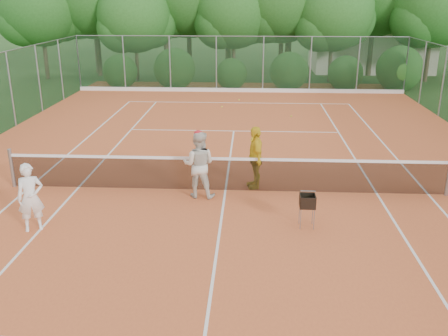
# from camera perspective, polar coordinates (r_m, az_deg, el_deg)

# --- Properties ---
(ground) EXTENTS (120.00, 120.00, 0.00)m
(ground) POSITION_cam_1_polar(r_m,az_deg,el_deg) (13.71, 0.15, -2.70)
(ground) COLOR #214619
(ground) RESTS_ON ground
(clay_court) EXTENTS (18.00, 36.00, 0.02)m
(clay_court) POSITION_cam_1_polar(r_m,az_deg,el_deg) (13.71, 0.15, -2.66)
(clay_court) COLOR #D06130
(clay_court) RESTS_ON ground
(club_building) EXTENTS (8.00, 5.00, 3.00)m
(club_building) POSITION_cam_1_polar(r_m,az_deg,el_deg) (37.82, 16.29, 12.92)
(club_building) COLOR beige
(club_building) RESTS_ON ground
(tennis_net) EXTENTS (11.97, 0.10, 1.10)m
(tennis_net) POSITION_cam_1_polar(r_m,az_deg,el_deg) (13.52, 0.15, -0.61)
(tennis_net) COLOR gray
(tennis_net) RESTS_ON clay_court
(player_white) EXTENTS (0.68, 0.59, 1.58)m
(player_white) POSITION_cam_1_polar(r_m,az_deg,el_deg) (12.01, -21.24, -3.16)
(player_white) COLOR white
(player_white) RESTS_ON clay_court
(player_center_grp) EXTENTS (0.94, 0.77, 1.82)m
(player_center_grp) POSITION_cam_1_polar(r_m,az_deg,el_deg) (13.06, -2.91, 0.43)
(player_center_grp) COLOR beige
(player_center_grp) RESTS_ON clay_court
(player_yellow) EXTENTS (0.62, 1.09, 1.75)m
(player_yellow) POSITION_cam_1_polar(r_m,az_deg,el_deg) (13.71, 3.59, 1.23)
(player_yellow) COLOR yellow
(player_yellow) RESTS_ON clay_court
(ball_hopper) EXTENTS (0.34, 0.34, 0.78)m
(ball_hopper) POSITION_cam_1_polar(r_m,az_deg,el_deg) (11.56, 9.52, -3.82)
(ball_hopper) COLOR gray
(ball_hopper) RESTS_ON clay_court
(stray_ball_a) EXTENTS (0.07, 0.07, 0.07)m
(stray_ball_a) POSITION_cam_1_polar(r_m,az_deg,el_deg) (24.09, -0.24, 7.03)
(stray_ball_a) COLOR yellow
(stray_ball_a) RESTS_ON clay_court
(stray_ball_b) EXTENTS (0.07, 0.07, 0.07)m
(stray_ball_b) POSITION_cam_1_polar(r_m,az_deg,el_deg) (25.72, 1.73, 7.80)
(stray_ball_b) COLOR #DEED37
(stray_ball_b) RESTS_ON clay_court
(stray_ball_c) EXTENTS (0.07, 0.07, 0.07)m
(stray_ball_c) POSITION_cam_1_polar(r_m,az_deg,el_deg) (22.33, 7.69, 5.89)
(stray_ball_c) COLOR gold
(stray_ball_c) RESTS_ON clay_court
(court_markings) EXTENTS (11.03, 23.83, 0.01)m
(court_markings) POSITION_cam_1_polar(r_m,az_deg,el_deg) (13.70, 0.15, -2.61)
(court_markings) COLOR white
(court_markings) RESTS_ON clay_court
(fence_back) EXTENTS (18.07, 0.07, 3.00)m
(fence_back) POSITION_cam_1_polar(r_m,az_deg,el_deg) (27.95, 1.80, 11.76)
(fence_back) COLOR #19381E
(fence_back) RESTS_ON clay_court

